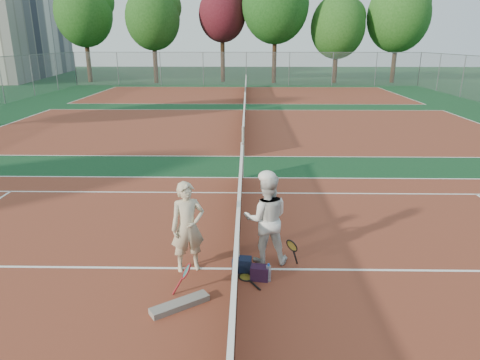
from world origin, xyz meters
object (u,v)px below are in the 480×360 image
net_main (238,244)px  water_bottle (268,274)px  racket_spare (246,277)px  racket_black_held (292,253)px  sports_bag_navy (242,265)px  player_a (188,227)px  player_b (266,219)px  sports_bag_purple (260,273)px  racket_red (187,279)px

net_main → water_bottle: (0.54, -0.40, -0.36)m
water_bottle → racket_spare: bearing=166.4°
racket_black_held → sports_bag_navy: 0.93m
racket_spare → sports_bag_navy: size_ratio=1.80×
player_a → racket_spare: 1.35m
racket_black_held → player_a: bearing=-43.7°
player_a → racket_black_held: 1.95m
racket_black_held → water_bottle: racket_black_held is taller
player_b → sports_bag_purple: size_ratio=5.53×
player_a → racket_red: size_ratio=3.11×
sports_bag_purple → player_a: bearing=165.0°
sports_bag_purple → racket_spare: bearing=171.7°
sports_bag_navy → player_a: bearing=176.0°
player_a → water_bottle: player_a is taller
racket_spare → sports_bag_navy: bearing=-15.5°
net_main → racket_black_held: size_ratio=19.52×
water_bottle → sports_bag_navy: bearing=144.2°
racket_red → racket_black_held: (1.80, 0.89, 0.01)m
racket_black_held → water_bottle: (-0.44, -0.49, -0.13)m
player_a → racket_spare: bearing=-35.6°
net_main → racket_black_held: (0.98, 0.09, -0.23)m
player_b → water_bottle: 1.02m
player_b → racket_black_held: bearing=151.3°
racket_red → sports_bag_navy: bearing=29.2°
player_b → racket_black_held: size_ratio=3.05×
player_b → racket_black_held: (0.46, -0.24, -0.58)m
racket_red → sports_bag_purple: 1.30m
player_a → racket_black_held: bearing=-16.4°
racket_red → water_bottle: (1.36, 0.40, -0.12)m
net_main → player_b: bearing=32.1°
racket_spare → player_a: bearing=42.0°
net_main → racket_spare: 0.60m
player_a → sports_bag_purple: (1.28, -0.34, -0.71)m
sports_bag_navy → water_bottle: bearing=-35.8°
racket_spare → water_bottle: water_bottle is taller
player_a → sports_bag_navy: bearing=-23.1°
player_a → water_bottle: 1.63m
player_a → racket_black_held: (1.87, 0.09, -0.55)m
sports_bag_purple → sports_bag_navy: bearing=138.9°
net_main → player_a: player_a is taller
racket_red → player_b: bearing=29.9°
racket_red → sports_bag_navy: (0.89, 0.73, -0.14)m
net_main → sports_bag_purple: 0.64m
water_bottle → racket_black_held: bearing=48.0°
racket_spare → water_bottle: bearing=-135.1°
racket_red → racket_spare: bearing=17.0°
player_b → water_bottle: size_ratio=5.73×
racket_red → racket_black_held: size_ratio=0.95×
racket_red → water_bottle: 1.42m
player_b → racket_red: (-1.34, -1.13, -0.59)m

